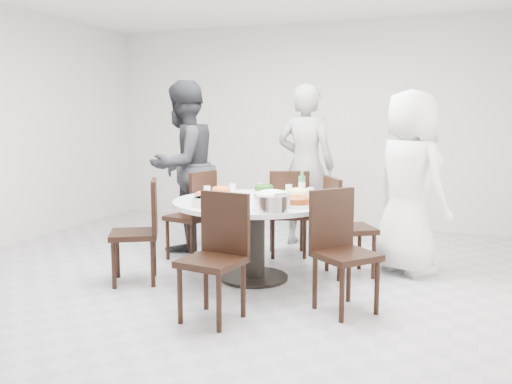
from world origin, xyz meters
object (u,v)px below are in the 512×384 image
(dining_table, at_px, (254,240))
(chair_nw, at_px, (190,215))
(chair_ne, at_px, (350,226))
(diner_right, at_px, (409,183))
(rice_bowl, at_px, (272,203))
(chair_s, at_px, (212,259))
(diner_left, at_px, (183,166))
(chair_se, at_px, (346,252))
(diner_middle, at_px, (306,166))
(chair_n, at_px, (288,213))
(beverage_bottle, at_px, (302,183))
(soup_bowl, at_px, (207,202))
(chair_sw, at_px, (134,232))

(dining_table, height_order, chair_nw, chair_nw)
(dining_table, distance_m, chair_ne, 0.94)
(chair_ne, relative_size, diner_right, 0.54)
(dining_table, height_order, rice_bowl, rice_bowl)
(chair_s, bearing_deg, rice_bowl, 75.10)
(chair_ne, distance_m, diner_left, 2.08)
(chair_se, height_order, diner_left, diner_left)
(chair_se, height_order, diner_middle, diner_middle)
(chair_s, bearing_deg, chair_nw, 130.80)
(chair_s, bearing_deg, chair_se, 38.91)
(chair_n, xyz_separation_m, diner_left, (-1.20, -0.14, 0.48))
(beverage_bottle, bearing_deg, soup_bowl, -120.51)
(chair_se, xyz_separation_m, diner_middle, (-0.90, 2.06, 0.47))
(chair_sw, relative_size, chair_se, 1.00)
(chair_nw, relative_size, rice_bowl, 3.10)
(chair_sw, relative_size, rice_bowl, 3.10)
(chair_se, bearing_deg, chair_n, 71.82)
(chair_ne, height_order, soup_bowl, chair_ne)
(diner_right, xyz_separation_m, rice_bowl, (-0.98, -1.21, -0.07))
(diner_right, height_order, beverage_bottle, diner_right)
(beverage_bottle, bearing_deg, chair_se, -58.30)
(chair_s, relative_size, diner_middle, 0.50)
(chair_se, distance_m, diner_middle, 2.29)
(chair_ne, height_order, chair_sw, same)
(dining_table, bearing_deg, diner_right, 28.91)
(chair_se, distance_m, diner_left, 2.59)
(soup_bowl, bearing_deg, chair_ne, 40.02)
(chair_ne, distance_m, beverage_bottle, 0.64)
(chair_s, bearing_deg, chair_n, 99.50)
(chair_se, bearing_deg, beverage_bottle, 71.66)
(chair_ne, height_order, diner_right, diner_right)
(chair_s, bearing_deg, diner_left, 131.45)
(beverage_bottle, bearing_deg, chair_n, 122.25)
(chair_ne, bearing_deg, beverage_bottle, 49.79)
(dining_table, relative_size, chair_n, 1.58)
(chair_ne, relative_size, soup_bowl, 3.68)
(chair_nw, xyz_separation_m, chair_sw, (-0.09, -0.93, 0.00))
(chair_sw, bearing_deg, chair_se, 58.59)
(chair_sw, xyz_separation_m, chair_se, (1.97, -0.07, 0.00))
(dining_table, xyz_separation_m, chair_se, (0.97, -0.56, 0.10))
(chair_nw, height_order, diner_right, diner_right)
(diner_right, distance_m, diner_middle, 1.47)
(chair_n, xyz_separation_m, diner_right, (1.29, -0.23, 0.41))
(diner_middle, xyz_separation_m, soup_bowl, (-0.34, -1.96, -0.15))
(dining_table, distance_m, chair_nw, 1.01)
(chair_se, relative_size, diner_middle, 0.50)
(chair_s, bearing_deg, dining_table, 102.24)
(chair_s, bearing_deg, diner_right, 63.86)
(chair_n, relative_size, diner_middle, 0.50)
(diner_middle, relative_size, soup_bowl, 7.32)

